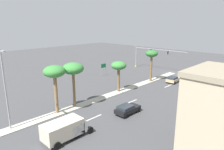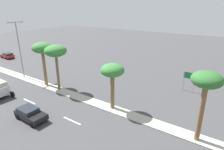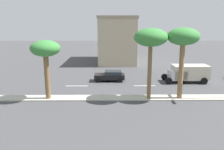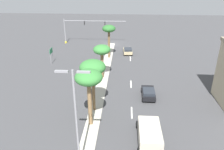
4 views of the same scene
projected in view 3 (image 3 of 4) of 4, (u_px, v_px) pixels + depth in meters
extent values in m
plane|color=#424244|center=(147.00, 98.00, 24.84)|extent=(160.00, 160.00, 0.00)
cube|color=silver|center=(77.00, 86.00, 29.64)|extent=(0.20, 2.80, 0.01)
cube|color=silver|center=(144.00, 86.00, 29.73)|extent=(0.20, 2.80, 0.01)
cube|color=tan|center=(116.00, 40.00, 47.62)|extent=(13.24, 7.09, 8.62)
cube|color=gray|center=(117.00, 18.00, 46.61)|extent=(13.54, 7.39, 0.50)
cylinder|color=brown|center=(47.00, 76.00, 23.99)|extent=(0.53, 0.53, 4.73)
ellipsoid|color=#387F38|center=(45.00, 48.00, 23.35)|extent=(3.03, 3.03, 1.66)
cylinder|color=brown|center=(150.00, 71.00, 23.95)|extent=(0.42, 0.42, 5.76)
ellipsoid|color=#387F38|center=(151.00, 37.00, 23.18)|extent=(3.39, 3.39, 1.87)
cylinder|color=olive|center=(181.00, 71.00, 23.99)|extent=(0.51, 0.51, 5.88)
ellipsoid|color=#387F38|center=(183.00, 36.00, 23.21)|extent=(3.25, 3.25, 1.79)
cube|color=black|center=(109.00, 76.00, 32.05)|extent=(1.96, 4.13, 0.65)
cube|color=#262B33|center=(113.00, 73.00, 31.94)|extent=(1.76, 2.27, 0.44)
cylinder|color=black|center=(99.00, 80.00, 31.21)|extent=(0.22, 0.64, 0.64)
cylinder|color=black|center=(99.00, 77.00, 33.02)|extent=(0.22, 0.64, 0.64)
cylinder|color=black|center=(120.00, 80.00, 31.24)|extent=(0.22, 0.64, 0.64)
cylinder|color=black|center=(120.00, 77.00, 33.04)|extent=(0.22, 0.64, 0.64)
cube|color=silver|center=(177.00, 74.00, 31.27)|extent=(2.34, 2.20, 1.31)
cube|color=beige|center=(190.00, 72.00, 31.23)|extent=(2.34, 4.68, 1.89)
cylinder|color=black|center=(169.00, 81.00, 30.27)|extent=(0.28, 0.90, 0.90)
cylinder|color=black|center=(165.00, 77.00, 32.54)|extent=(0.28, 0.90, 0.90)
cylinder|color=black|center=(204.00, 81.00, 30.32)|extent=(0.28, 0.90, 0.90)
cylinder|color=black|center=(197.00, 77.00, 32.59)|extent=(0.28, 0.90, 0.90)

